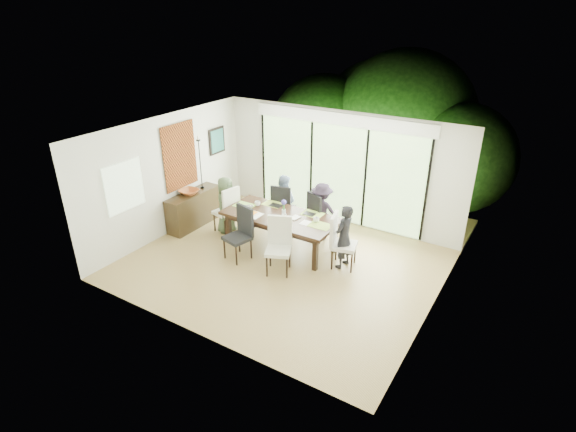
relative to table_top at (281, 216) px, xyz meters
The scene contains 62 objects.
floor 1.05m from the table_top, 56.28° to the right, with size 6.00×5.00×0.01m, color brown.
ceiling 2.10m from the table_top, 56.28° to the right, with size 6.00×5.00×0.01m, color white.
wall_back 2.03m from the table_top, 77.73° to the left, with size 6.00×0.02×2.70m, color beige.
wall_front 3.21m from the table_top, 82.50° to the right, with size 6.00×0.02×2.70m, color silver.
wall_left 2.74m from the table_top, 166.64° to the right, with size 0.02×5.00×2.70m, color silver.
wall_right 3.53m from the table_top, 10.22° to the right, with size 0.02×5.00×2.70m, color white.
glass_doors 1.95m from the table_top, 77.47° to the left, with size 4.20×0.02×2.30m, color #598C3F.
blinds_header 2.58m from the table_top, 77.40° to the left, with size 4.40×0.06×0.28m, color white.
mullion_a 2.54m from the table_top, 132.49° to the left, with size 0.05×0.04×2.30m, color black.
mullion_b 1.92m from the table_top, 98.89° to the left, with size 0.05×0.04×2.30m, color black.
mullion_c 2.20m from the table_top, 58.90° to the left, with size 0.05×0.04×2.30m, color black.
mullion_d 3.15m from the table_top, 36.27° to the left, with size 0.05×0.04×2.30m, color black.
side_window 3.23m from the table_top, 144.62° to the right, with size 0.02×0.90×1.00m, color #8CAD7F.
deck 2.92m from the table_top, 81.58° to the left, with size 6.00×1.80×0.10m, color brown.
rail_top 3.61m from the table_top, 83.44° to the left, with size 6.00×0.08×0.06m, color brown.
foliage_left 4.84m from the table_top, 106.85° to the left, with size 3.20×3.20×3.20m, color #14380F.
foliage_mid 5.35m from the table_top, 81.10° to the left, with size 4.00×4.00×4.00m, color #14380F.
foliage_right 5.13m from the table_top, 59.21° to the left, with size 2.80×2.80×2.80m, color #14380F.
foliage_far 5.95m from the table_top, 91.83° to the left, with size 3.60×3.60×3.60m, color #14380F.
table_top is the anchor object (origin of this frame).
table_apron 0.09m from the table_top, 90.00° to the right, with size 2.27×0.93×0.10m, color black.
table_leg_fl 1.22m from the table_top, 158.29° to the right, with size 0.09×0.09×0.71m, color black.
table_leg_fr 1.22m from the table_top, 21.71° to the right, with size 0.09×0.09×0.71m, color black.
table_leg_bl 1.22m from the table_top, 158.29° to the left, with size 0.09×0.09×0.71m, color black.
table_leg_br 1.22m from the table_top, 21.71° to the left, with size 0.09×0.09×0.71m, color black.
chair_left_end 1.51m from the table_top, behind, with size 0.47×0.47×1.13m, color silver, non-canonical shape.
chair_right_end 1.51m from the table_top, ahead, with size 0.47×0.47×1.13m, color beige, non-canonical shape.
chair_far_left 0.98m from the table_top, 117.90° to the left, with size 0.47×0.47×1.13m, color black, non-canonical shape.
chair_far_right 1.03m from the table_top, 57.09° to the left, with size 0.47×0.47×1.13m, color black, non-canonical shape.
chair_near_left 1.02m from the table_top, 119.89° to the right, with size 0.47×0.47×1.13m, color black, non-canonical shape.
chair_near_right 1.02m from the table_top, 60.11° to the right, with size 0.47×0.47×1.13m, color beige, non-canonical shape.
person_left_end 1.48m from the table_top, behind, with size 0.62×0.39×1.33m, color #415337.
person_right_end 1.48m from the table_top, ahead, with size 0.62×0.39×1.33m, color black.
person_far_left 0.95m from the table_top, 118.47° to the left, with size 0.62×0.39×1.33m, color #6F83A1.
person_far_right 1.00m from the table_top, 56.47° to the left, with size 0.62×0.39×1.33m, color #251C2A.
placemat_left 0.95m from the table_top, behind, with size 0.45×0.33×0.01m, color olive.
placemat_right 0.95m from the table_top, ahead, with size 0.45×0.33×0.01m, color #8DAB3D.
placemat_far_l 0.60m from the table_top, 138.37° to the left, with size 0.45×0.33×0.01m, color #9DB13F.
placemat_far_r 0.68m from the table_top, 36.03° to the left, with size 0.45×0.33×0.01m, color #9BBE43.
placemat_paper 0.63m from the table_top, 151.39° to the right, with size 0.45×0.33×0.01m, color white.
tablet_far_l 0.50m from the table_top, 135.00° to the left, with size 0.27×0.19×0.01m, color black.
tablet_far_r 0.61m from the table_top, 34.99° to the left, with size 0.25×0.18×0.01m, color black.
papers 0.70m from the table_top, ahead, with size 0.31×0.23×0.00m, color white.
platter_base 0.63m from the table_top, 151.39° to the right, with size 0.27×0.27×0.02m, color white.
platter_snacks 0.63m from the table_top, 151.39° to the right, with size 0.21×0.21×0.01m, color orange.
vase 0.12m from the table_top, 45.00° to the left, with size 0.08×0.08×0.12m, color silver.
hyacinth_stems 0.23m from the table_top, 45.00° to the left, with size 0.04×0.04×0.16m, color #337226.
hyacinth_blooms 0.33m from the table_top, 45.00° to the left, with size 0.11×0.11×0.11m, color #5043A9.
laptop 0.86m from the table_top, behind, with size 0.34×0.22×0.03m, color silver.
cup_a 0.72m from the table_top, 167.91° to the left, with size 0.13×0.13×0.10m, color white.
cup_b 0.20m from the table_top, 33.69° to the right, with size 0.10×0.10×0.09m, color white.
cup_c 0.81m from the table_top, ahead, with size 0.13×0.13×0.10m, color white.
book 0.26m from the table_top, 11.31° to the left, with size 0.17×0.23×0.02m, color white.
sideboard 2.38m from the table_top, behind, with size 0.41×1.47×0.83m, color black.
bowl 2.37m from the table_top, behind, with size 0.44×0.44×0.11m, color #944820.
candlestick_base 2.36m from the table_top, behind, with size 0.09×0.09×0.04m, color black.
candlestick_shaft 2.45m from the table_top, behind, with size 0.02×0.02×1.15m, color black.
candlestick_pan 2.67m from the table_top, behind, with size 0.09×0.09×0.03m, color black.
candle 2.70m from the table_top, behind, with size 0.03×0.03×0.09m, color silver.
tapestry 2.74m from the table_top, behind, with size 0.02×1.00×1.50m, color #954015.
art_frame 2.96m from the table_top, 157.05° to the left, with size 0.03×0.55×0.65m, color black.
art_canvas 2.94m from the table_top, 156.89° to the left, with size 0.01×0.45×0.55m, color #1B5753.
Camera 1 is at (4.23, -6.61, 4.81)m, focal length 28.00 mm.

